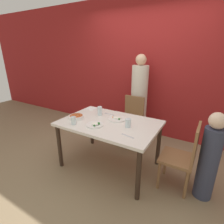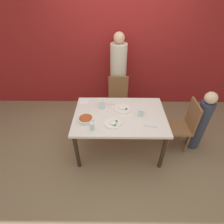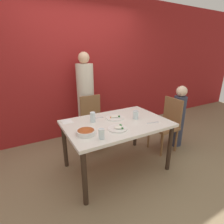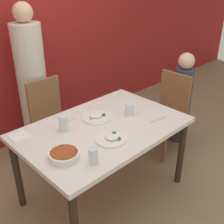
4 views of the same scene
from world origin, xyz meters
TOP-DOWN VIEW (x-y plane):
  - ground_plane at (0.00, 0.00)m, footprint 10.00×10.00m
  - wall_back at (0.00, 1.44)m, footprint 10.00×0.06m
  - dining_table at (0.00, 0.00)m, footprint 1.40×0.93m
  - chair_adult_spot at (-0.01, 0.81)m, footprint 0.40×0.40m
  - chair_child_spot at (1.04, 0.06)m, footprint 0.40×0.40m
  - person_adult at (-0.01, 1.13)m, footprint 0.31×0.31m
  - person_child at (1.32, 0.06)m, footprint 0.22×0.22m
  - bowl_curry at (-0.50, -0.14)m, footprint 0.22×0.22m
  - plate_rice_adult at (0.05, 0.14)m, footprint 0.26×0.26m
  - plate_rice_child at (-0.11, -0.21)m, footprint 0.24×0.24m
  - glass_water_tall at (0.31, -0.02)m, footprint 0.08×0.08m
  - glass_water_short at (-0.39, -0.32)m, footprint 0.07×0.07m
  - glass_water_center at (-0.28, 0.17)m, footprint 0.07×0.07m
  - napkin_folded at (-0.59, 0.35)m, footprint 0.14×0.14m
  - fork_steel at (0.42, -0.26)m, footprint 0.18×0.05m
  - spoon_steel at (-0.16, 0.27)m, footprint 0.18×0.03m

SIDE VIEW (x-z plane):
  - ground_plane at x=0.00m, z-range 0.00..0.00m
  - chair_adult_spot at x=-0.01m, z-range 0.03..0.94m
  - chair_child_spot at x=1.04m, z-range 0.03..0.94m
  - person_child at x=1.32m, z-range -0.02..1.08m
  - dining_table at x=0.00m, z-range 0.29..1.02m
  - napkin_folded at x=-0.59m, z-range 0.74..0.74m
  - fork_steel at x=0.42m, z-range 0.74..0.74m
  - spoon_steel at x=-0.16m, z-range 0.74..0.74m
  - plate_rice_adult at x=0.05m, z-range 0.72..0.77m
  - plate_rice_child at x=-0.11m, z-range 0.72..0.78m
  - bowl_curry at x=-0.50m, z-range 0.74..0.79m
  - person_adult at x=-0.01m, z-range -0.06..1.59m
  - glass_water_short at x=-0.39m, z-range 0.74..0.85m
  - glass_water_tall at x=0.31m, z-range 0.74..0.85m
  - glass_water_center at x=-0.28m, z-range 0.74..0.87m
  - wall_back at x=0.00m, z-range 0.00..2.70m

